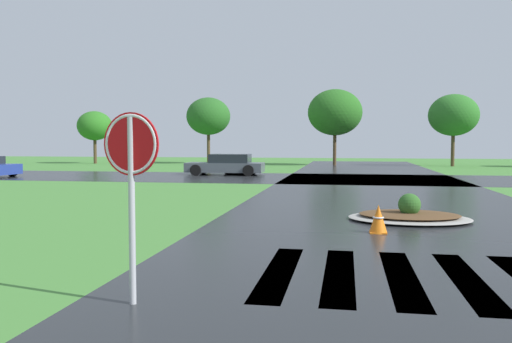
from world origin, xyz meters
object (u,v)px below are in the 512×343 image
at_px(median_island, 409,215).
at_px(car_silver_hatch, 226,165).
at_px(stop_sign, 131,163).
at_px(traffic_cone, 378,219).
at_px(drainage_pipe_stack, 238,168).

bearing_deg(median_island, car_silver_hatch, 117.49).
relative_size(stop_sign, median_island, 0.77).
bearing_deg(car_silver_hatch, traffic_cone, 111.14).
xyz_separation_m(stop_sign, median_island, (4.11, 7.50, -1.59)).
bearing_deg(drainage_pipe_stack, car_silver_hatch, -126.69).
bearing_deg(stop_sign, drainage_pipe_stack, 109.82).
distance_m(drainage_pipe_stack, traffic_cone, 20.43).
xyz_separation_m(median_island, drainage_pipe_stack, (-8.00, 17.19, 0.23)).
bearing_deg(car_silver_hatch, median_island, 115.98).
relative_size(median_island, drainage_pipe_stack, 1.75).
relative_size(median_island, traffic_cone, 4.91).
bearing_deg(median_island, traffic_cone, -114.06).
distance_m(stop_sign, median_island, 8.70).
xyz_separation_m(stop_sign, traffic_cone, (3.23, 5.54, -1.43)).
relative_size(drainage_pipe_stack, traffic_cone, 2.80).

